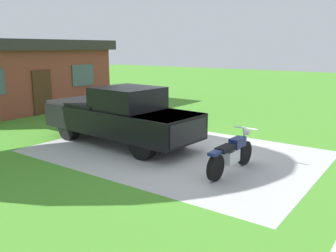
% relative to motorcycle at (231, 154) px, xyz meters
% --- Properties ---
extents(ground_plane, '(80.00, 80.00, 0.00)m').
position_rel_motorcycle_xyz_m(ground_plane, '(0.65, 2.19, -0.47)').
color(ground_plane, '#478D2A').
extents(driveway_pad, '(5.83, 8.32, 0.01)m').
position_rel_motorcycle_xyz_m(driveway_pad, '(0.65, 2.19, -0.47)').
color(driveway_pad, '#B3B3B3').
rests_on(driveway_pad, ground).
extents(motorcycle, '(2.21, 0.70, 1.09)m').
position_rel_motorcycle_xyz_m(motorcycle, '(0.00, 0.00, 0.00)').
color(motorcycle, black).
rests_on(motorcycle, ground).
extents(pickup_truck, '(2.33, 5.73, 1.90)m').
position_rel_motorcycle_xyz_m(pickup_truck, '(0.41, 4.31, 0.48)').
color(pickup_truck, black).
rests_on(pickup_truck, ground).
extents(neighbor_house, '(9.60, 5.60, 3.50)m').
position_rel_motorcycle_xyz_m(neighbor_house, '(2.14, 13.41, 1.32)').
color(neighbor_house, brown).
rests_on(neighbor_house, ground).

